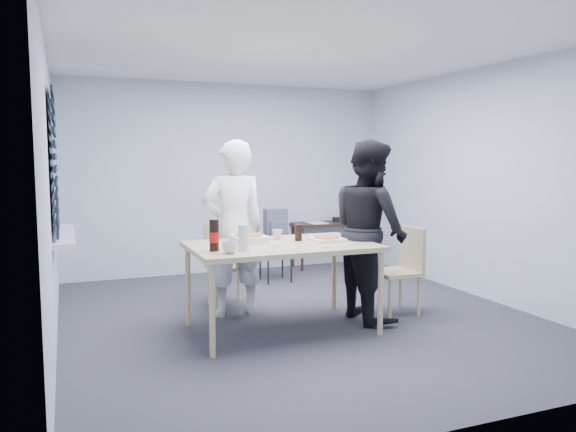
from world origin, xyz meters
name	(u,v)px	position (x,y,z in m)	size (l,w,h in m)	color
room	(57,175)	(-2.20, 0.40, 1.44)	(5.00, 5.00, 5.00)	#323238
dining_table	(282,250)	(-0.31, -0.33, 0.75)	(1.66, 1.05, 0.81)	tan
chair_far	(226,258)	(-0.54, 0.76, 0.51)	(0.42, 0.42, 0.89)	tan
chair_right	(403,264)	(1.04, -0.26, 0.51)	(0.42, 0.42, 0.89)	tan
person_white	(234,228)	(-0.57, 0.33, 0.89)	(0.65, 0.42, 1.77)	white
person_black	(370,230)	(0.64, -0.27, 0.89)	(0.86, 0.47, 1.77)	black
side_table	(326,228)	(1.39, 2.28, 0.57)	(0.98, 0.43, 0.65)	#321F18
stool	(276,248)	(0.36, 1.62, 0.44)	(0.39, 0.39, 0.55)	black
backpack	(276,225)	(0.36, 1.61, 0.74)	(0.28, 0.21, 0.40)	#575B64
pizza_box_a	(249,239)	(-0.57, -0.15, 0.85)	(0.30, 0.30, 0.08)	white
pizza_box_b	(327,239)	(0.14, -0.33, 0.83)	(0.29, 0.29, 0.04)	white
mug_a	(230,247)	(-0.89, -0.65, 0.86)	(0.12, 0.12, 0.10)	silver
mug_b	(277,234)	(-0.24, -0.04, 0.86)	(0.10, 0.10, 0.09)	silver
cola_glass	(298,233)	(-0.10, -0.22, 0.89)	(0.07, 0.07, 0.16)	black
soda_bottle	(214,236)	(-0.98, -0.48, 0.94)	(0.08, 0.08, 0.27)	black
plastic_cups	(244,237)	(-0.74, -0.54, 0.92)	(0.09, 0.09, 0.22)	silver
rubber_band	(327,248)	(-0.02, -0.69, 0.81)	(0.06, 0.06, 0.00)	red
papers	(317,223)	(1.24, 2.25, 0.65)	(0.25, 0.33, 0.01)	white
black_box	(338,219)	(1.61, 2.31, 0.68)	(0.15, 0.11, 0.06)	black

